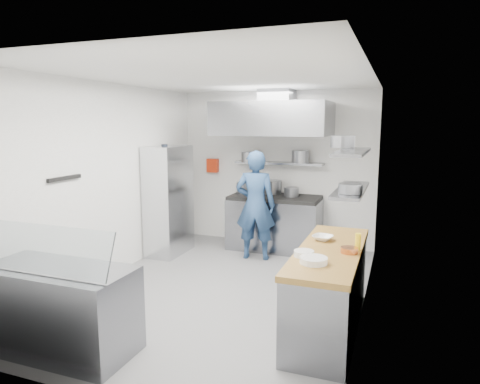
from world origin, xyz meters
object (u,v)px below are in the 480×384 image
at_px(chef, 255,205).
at_px(wire_rack, 169,200).
at_px(gas_range, 275,224).
at_px(display_case, 59,309).

height_order(chef, wire_rack, wire_rack).
bearing_deg(chef, wire_rack, -0.84).
distance_m(gas_range, wire_rack, 1.91).
distance_m(chef, display_case, 3.59).
height_order(wire_rack, display_case, wire_rack).
xyz_separation_m(gas_range, display_case, (-1.02, -4.10, -0.03)).
xyz_separation_m(gas_range, chef, (-0.15, -0.65, 0.45)).
bearing_deg(wire_rack, gas_range, 28.36).
bearing_deg(chef, gas_range, -112.55).
bearing_deg(wire_rack, display_case, -79.28).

